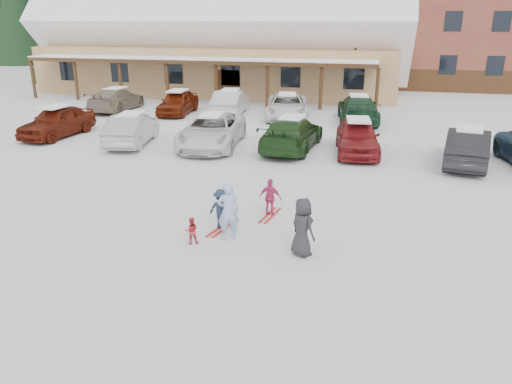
% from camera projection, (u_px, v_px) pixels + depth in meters
% --- Properties ---
extents(ground, '(160.00, 160.00, 0.00)m').
position_uv_depth(ground, '(238.00, 236.00, 14.11)').
color(ground, white).
rests_on(ground, ground).
extents(day_lodge, '(29.12, 12.50, 10.38)m').
position_uv_depth(day_lodge, '(221.00, 41.00, 40.40)').
color(day_lodge, tan).
rests_on(day_lodge, ground).
extents(lamp_post, '(0.50, 0.25, 5.76)m').
position_uv_depth(lamp_post, '(355.00, 55.00, 35.57)').
color(lamp_post, black).
rests_on(lamp_post, ground).
extents(conifer_0, '(4.40, 4.40, 10.20)m').
position_uv_depth(conifer_0, '(49.00, 18.00, 45.38)').
color(conifer_0, black).
rests_on(conifer_0, ground).
extents(conifer_2, '(5.28, 5.28, 12.24)m').
position_uv_depth(conifer_2, '(81.00, 7.00, 56.88)').
color(conifer_2, black).
rests_on(conifer_2, ground).
extents(conifer_3, '(3.96, 3.96, 9.18)m').
position_uv_depth(conifer_3, '(405.00, 24.00, 51.47)').
color(conifer_3, black).
rests_on(conifer_3, ground).
extents(adult_skier, '(0.71, 0.59, 1.65)m').
position_uv_depth(adult_skier, '(228.00, 211.00, 13.64)').
color(adult_skier, '#98AFD8').
rests_on(adult_skier, ground).
extents(toddler_red, '(0.45, 0.40, 0.76)m').
position_uv_depth(toddler_red, '(191.00, 231.00, 13.51)').
color(toddler_red, red).
rests_on(toddler_red, ground).
extents(child_navy, '(0.87, 0.62, 1.23)m').
position_uv_depth(child_navy, '(221.00, 209.00, 14.37)').
color(child_navy, '#1B2A3F').
rests_on(child_navy, ground).
extents(skis_child_navy, '(0.51, 1.41, 0.03)m').
position_uv_depth(skis_child_navy, '(222.00, 228.00, 14.57)').
color(skis_child_navy, red).
rests_on(skis_child_navy, ground).
extents(child_magenta, '(0.74, 0.40, 1.20)m').
position_uv_depth(child_magenta, '(270.00, 198.00, 15.35)').
color(child_magenta, '#C52D65').
rests_on(child_magenta, ground).
extents(skis_child_magenta, '(0.42, 1.41, 0.03)m').
position_uv_depth(skis_child_magenta, '(270.00, 215.00, 15.54)').
color(skis_child_magenta, red).
rests_on(skis_child_magenta, ground).
extents(bystander_dark, '(0.90, 0.87, 1.56)m').
position_uv_depth(bystander_dark, '(302.00, 227.00, 12.75)').
color(bystander_dark, '#27272A').
rests_on(bystander_dark, ground).
extents(parked_car_0, '(2.26, 4.71, 1.55)m').
position_uv_depth(parked_car_0, '(57.00, 121.00, 25.54)').
color(parked_car_0, '#59180B').
rests_on(parked_car_0, ground).
extents(parked_car_1, '(2.31, 4.71, 1.48)m').
position_uv_depth(parked_car_1, '(132.00, 129.00, 23.98)').
color(parked_car_1, '#9E9EA2').
rests_on(parked_car_1, ground).
extents(parked_car_2, '(3.06, 5.74, 1.54)m').
position_uv_depth(parked_car_2, '(212.00, 131.00, 23.53)').
color(parked_car_2, white).
rests_on(parked_car_2, ground).
extents(parked_car_3, '(2.57, 5.37, 1.51)m').
position_uv_depth(parked_car_3, '(292.00, 133.00, 23.02)').
color(parked_car_3, '#1E3F19').
rests_on(parked_car_3, ground).
extents(parked_car_4, '(2.30, 4.72, 1.55)m').
position_uv_depth(parked_car_4, '(357.00, 137.00, 22.35)').
color(parked_car_4, maroon).
rests_on(parked_car_4, ground).
extents(parked_car_5, '(2.39, 4.84, 1.53)m').
position_uv_depth(parked_car_5, '(467.00, 147.00, 20.63)').
color(parked_car_5, black).
rests_on(parked_car_5, ground).
extents(parked_car_7, '(2.08, 5.06, 1.46)m').
position_uv_depth(parked_car_7, '(116.00, 99.00, 32.60)').
color(parked_car_7, gray).
rests_on(parked_car_7, ground).
extents(parked_car_8, '(1.95, 4.41, 1.48)m').
position_uv_depth(parked_car_8, '(178.00, 102.00, 31.45)').
color(parked_car_8, maroon).
rests_on(parked_car_8, ground).
extents(parked_car_9, '(2.07, 4.84, 1.55)m').
position_uv_depth(parked_car_9, '(230.00, 102.00, 31.19)').
color(parked_car_9, silver).
rests_on(parked_car_9, ground).
extents(parked_car_10, '(3.29, 5.67, 1.48)m').
position_uv_depth(parked_car_10, '(287.00, 106.00, 30.00)').
color(parked_car_10, white).
rests_on(parked_car_10, ground).
extents(parked_car_11, '(2.81, 5.61, 1.56)m').
position_uv_depth(parked_car_11, '(358.00, 109.00, 28.91)').
color(parked_car_11, '#163C23').
rests_on(parked_car_11, ground).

